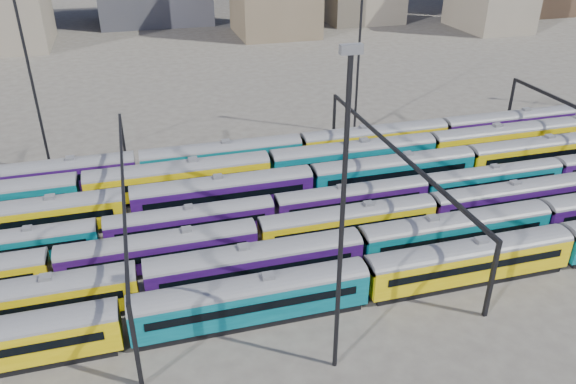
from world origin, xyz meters
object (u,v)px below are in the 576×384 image
object	(u,v)px
rake_0	(564,241)
rake_2	(159,248)
rake_1	(255,261)
mast_2	(342,215)

from	to	relation	value
rake_0	rake_2	xyz separation A→B (m)	(-39.14, 10.00, -0.19)
rake_0	rake_1	xyz separation A→B (m)	(-30.52, 5.00, -0.01)
rake_0	mast_2	distance (m)	29.89
rake_1	mast_2	xyz separation A→B (m)	(3.72, -12.00, 11.23)
rake_1	mast_2	distance (m)	16.85
rake_0	mast_2	size ratio (longest dim) A/B	4.98
rake_0	rake_1	size ratio (longest dim) A/B	0.86
rake_0	rake_2	distance (m)	40.40
rake_2	rake_1	bearing A→B (deg)	-30.12
rake_1	mast_2	bearing A→B (deg)	-72.79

